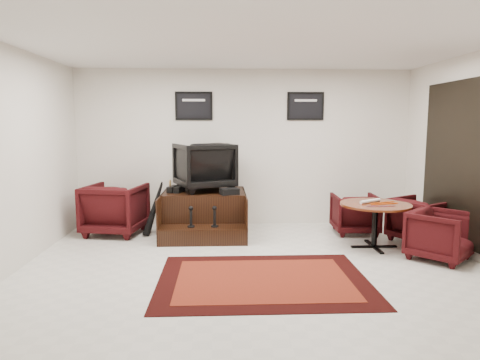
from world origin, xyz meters
name	(u,v)px	position (x,y,z in m)	size (l,w,h in m)	color
ground	(254,269)	(0.00, 0.00, 0.00)	(6.00, 6.00, 0.00)	beige
room_shell	(287,128)	(0.41, 0.12, 1.79)	(6.02, 5.02, 2.81)	silver
area_rug	(263,280)	(0.07, -0.40, 0.01)	(2.47, 1.86, 0.01)	black
shine_podium	(204,214)	(-0.71, 1.84, 0.33)	(1.37, 1.41, 0.71)	black
shine_chair	(204,164)	(-0.71, 1.99, 1.16)	(0.88, 0.82, 0.90)	black
shoes_pair	(176,189)	(-1.18, 1.81, 0.76)	(0.29, 0.32, 0.10)	black
polish_kit	(229,191)	(-0.29, 1.54, 0.76)	(0.28, 0.20, 0.10)	black
umbrella_black	(154,208)	(-1.52, 1.67, 0.47)	(0.35, 0.13, 0.94)	black
umbrella_hooked	(155,208)	(-1.54, 1.85, 0.44)	(0.33, 0.12, 0.88)	black
armchair_side	(115,206)	(-2.20, 1.87, 0.47)	(0.90, 0.85, 0.93)	black
meeting_table	(375,209)	(1.86, 0.87, 0.58)	(1.02, 1.02, 0.67)	#441809
table_chair_back	(355,212)	(1.83, 1.73, 0.37)	(0.71, 0.67, 0.73)	black
table_chair_window	(420,218)	(2.68, 1.16, 0.38)	(0.74, 0.70, 0.77)	black
table_chair_corner	(440,233)	(2.54, 0.27, 0.37)	(0.72, 0.67, 0.74)	black
paper_roll	(370,201)	(1.80, 0.94, 0.69)	(0.05, 0.05, 0.42)	silver
table_clutter	(383,204)	(1.94, 0.81, 0.67)	(0.56, 0.40, 0.01)	#CF4D0B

